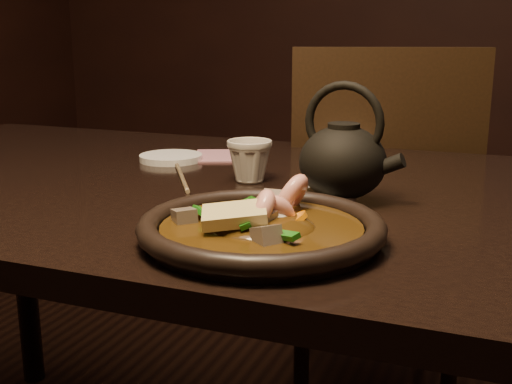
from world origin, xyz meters
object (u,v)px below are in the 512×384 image
at_px(chair, 376,223).
at_px(tea_cup, 250,159).
at_px(teapot, 343,158).
at_px(table, 185,220).
at_px(plate, 261,229).

bearing_deg(chair, tea_cup, 60.20).
xyz_separation_m(tea_cup, teapot, (0.18, -0.07, 0.03)).
bearing_deg(tea_cup, table, -167.42).
relative_size(plate, tea_cup, 3.94).
bearing_deg(table, tea_cup, 12.58).
bearing_deg(plate, tea_cup, 114.70).
relative_size(table, tea_cup, 20.16).
height_order(chair, tea_cup, chair).
xyz_separation_m(plate, tea_cup, (-0.14, 0.30, 0.02)).
bearing_deg(plate, chair, 91.03).
bearing_deg(teapot, plate, -97.24).
distance_m(chair, tea_cup, 0.63).
height_order(tea_cup, teapot, teapot).
bearing_deg(tea_cup, chair, 77.65).
relative_size(table, plate, 5.11).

